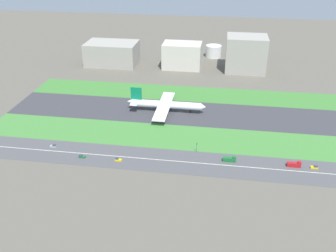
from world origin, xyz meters
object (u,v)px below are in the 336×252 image
Objects in this scene: traffic_light at (197,147)px; office_tower at (246,54)px; fuel_tank_west at (182,49)px; truck_1 at (230,159)px; terminal_building at (112,53)px; fuel_tank_centre at (214,51)px; truck_0 at (294,164)px; car_0 at (54,146)px; hangar_building at (182,56)px; car_2 at (315,167)px; car_1 at (82,156)px; car_3 at (118,160)px; airliner at (165,105)px.

office_tower is at bearing 78.08° from traffic_light.
office_tower reaches higher than fuel_tank_west.
fuel_tank_west is (-57.40, 227.00, 5.79)m from truck_1.
office_tower is 1.60× the size of fuel_tank_west.
fuel_tank_centre is (110.11, 45.00, -5.49)m from terminal_building.
fuel_tank_west is (-97.56, 227.00, 5.79)m from truck_0.
terminal_building is at bearing 93.40° from car_0.
hangar_building is at bearing 69.78° from car_0.
hangar_building is at bearing 120.00° from car_2.
traffic_light is at bearing 4.68° from car_0.
car_0 is at bearing -22.72° from car_1.
office_tower is 85.74m from fuel_tank_west.
car_0 is 0.11× the size of hangar_building.
truck_1 is at bearing -172.02° from car_3.
hangar_building is 45.65m from fuel_tank_west.
car_3 is 0.17× the size of fuel_tank_west.
airliner is 95.10m from car_0.
traffic_light reaches higher than car_0.
airliner is at bearing -103.00° from car_3.
fuel_tank_centre is (-35.05, 45.00, -11.64)m from office_tower.
airliner is 9.03× the size of traffic_light.
airliner is 125.92m from car_2.
office_tower reaches higher than fuel_tank_centre.
car_3 is at bearing -102.15° from fuel_tank_centre.
car_3 is at bearing -180.00° from car_1.
hangar_building is at bearing -125.62° from fuel_tank_centre.
hangar_building reaches higher than car_3.
traffic_light reaches higher than car_3.
fuel_tank_west is (38.30, 237.00, 6.53)m from car_1.
hangar_building is (0.78, 114.00, 7.17)m from airliner.
airliner reaches higher than truck_0.
hangar_building is (67.04, 182.00, 12.48)m from car_0.
car_2 is 75.01m from traffic_light.
car_1 is 248.77m from fuel_tank_centre.
truck_0 is at bearing -0.00° from car_0.
car_1 is 197.19m from hangar_building.
terminal_building reaches higher than airliner.
truck_1 is 0.15× the size of terminal_building.
airliner is 1.57× the size of office_tower.
fuel_tank_centre is (-72.83, 227.00, 5.84)m from car_2.
hangar_building is (18.78, 192.00, 12.48)m from car_3.
truck_0 is 0.15× the size of terminal_building.
office_tower is at bearing -52.09° from fuel_tank_centre.
truck_1 is at bearing -180.00° from car_2.
airliner is 67.73m from traffic_light.
terminal_building reaches higher than car_2.
terminal_building is (-34.71, 192.00, 11.33)m from car_1.
hangar_building reaches higher than truck_1.
airliner is 162.39m from fuel_tank_centre.
traffic_light is (31.35, -60.01, -1.94)m from airliner.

